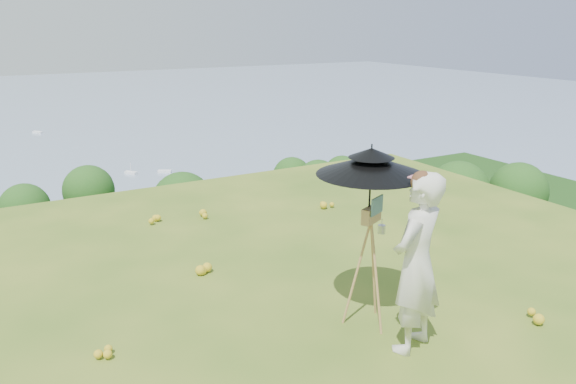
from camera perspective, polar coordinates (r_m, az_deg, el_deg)
shoreline_tier at (r=88.06m, az=-25.20°, el=-11.34°), size 170.00×28.00×8.00m
slope_trees at (r=42.93m, az=-23.98°, el=-9.80°), size 110.00×50.00×6.00m
harbor_town at (r=85.37m, az=-25.74°, el=-7.47°), size 110.00×22.00×5.00m
wildflowers at (r=5.55m, az=-2.05°, el=-17.46°), size 10.00×10.50×0.12m
painter at (r=5.67m, az=12.92°, el=-7.06°), size 0.79×0.67×1.86m
field_easel at (r=6.10m, az=8.25°, el=-7.02°), size 0.74×0.74×1.47m
sun_umbrella at (r=5.82m, az=8.36°, el=0.98°), size 1.52×1.52×0.80m
painter_cap at (r=5.38m, az=13.52°, el=1.50°), size 0.27×0.30×0.10m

